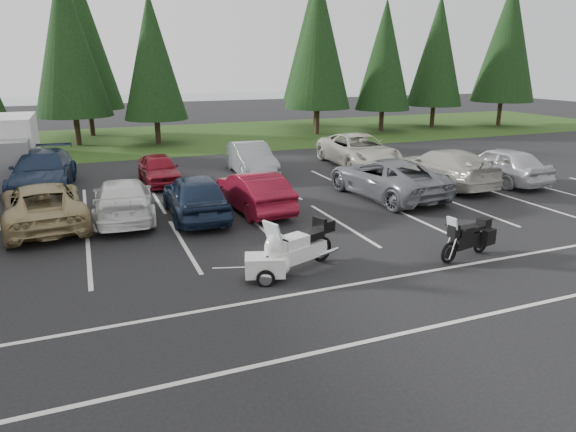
# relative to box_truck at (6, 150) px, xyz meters

# --- Properties ---
(ground) EXTENTS (120.00, 120.00, 0.00)m
(ground) POSITION_rel_box_truck_xyz_m (8.00, -12.50, -1.45)
(ground) COLOR black
(ground) RESTS_ON ground
(grass_strip) EXTENTS (80.00, 16.00, 0.01)m
(grass_strip) POSITION_rel_box_truck_xyz_m (8.00, 11.50, -1.45)
(grass_strip) COLOR #203B13
(grass_strip) RESTS_ON ground
(lake_water) EXTENTS (70.00, 50.00, 0.02)m
(lake_water) POSITION_rel_box_truck_xyz_m (12.00, 42.50, -1.45)
(lake_water) COLOR gray
(lake_water) RESTS_ON ground
(box_truck) EXTENTS (2.40, 5.60, 2.90)m
(box_truck) POSITION_rel_box_truck_xyz_m (0.00, 0.00, 0.00)
(box_truck) COLOR silver
(box_truck) RESTS_ON ground
(stall_markings) EXTENTS (32.00, 16.00, 0.01)m
(stall_markings) POSITION_rel_box_truck_xyz_m (8.00, -10.50, -1.45)
(stall_markings) COLOR silver
(stall_markings) RESTS_ON ground
(conifer_4) EXTENTS (4.80, 4.80, 11.17)m
(conifer_4) POSITION_rel_box_truck_xyz_m (3.00, 10.40, 5.08)
(conifer_4) COLOR #332316
(conifer_4) RESTS_ON ground
(conifer_5) EXTENTS (4.14, 4.14, 9.63)m
(conifer_5) POSITION_rel_box_truck_xyz_m (8.00, 9.10, 4.18)
(conifer_5) COLOR #332316
(conifer_5) RESTS_ON ground
(conifer_6) EXTENTS (4.93, 4.93, 11.48)m
(conifer_6) POSITION_rel_box_truck_xyz_m (20.00, 9.60, 5.26)
(conifer_6) COLOR #332316
(conifer_6) RESTS_ON ground
(conifer_7) EXTENTS (4.27, 4.27, 9.94)m
(conifer_7) POSITION_rel_box_truck_xyz_m (25.50, 9.30, 4.36)
(conifer_7) COLOR #332316
(conifer_7) RESTS_ON ground
(conifer_8) EXTENTS (4.53, 4.53, 10.56)m
(conifer_8) POSITION_rel_box_truck_xyz_m (31.00, 10.10, 4.72)
(conifer_8) COLOR #332316
(conifer_8) RESTS_ON ground
(conifer_9) EXTENTS (5.19, 5.19, 12.10)m
(conifer_9) POSITION_rel_box_truck_xyz_m (37.00, 8.80, 5.62)
(conifer_9) COLOR #332316
(conifer_9) RESTS_ON ground
(conifer_back_b) EXTENTS (4.97, 4.97, 11.58)m
(conifer_back_b) POSITION_rel_box_truck_xyz_m (4.00, 15.00, 5.32)
(conifer_back_b) COLOR #332316
(conifer_back_b) RESTS_ON ground
(conifer_back_c) EXTENTS (5.50, 5.50, 12.81)m
(conifer_back_c) POSITION_rel_box_truck_xyz_m (22.00, 14.30, 6.04)
(conifer_back_c) COLOR #332316
(conifer_back_c) RESTS_ON ground
(car_near_2) EXTENTS (3.00, 5.57, 1.49)m
(car_near_2) POSITION_rel_box_truck_xyz_m (1.84, -7.97, -0.71)
(car_near_2) COLOR #9F8B5C
(car_near_2) RESTS_ON ground
(car_near_3) EXTENTS (2.33, 5.03, 1.42)m
(car_near_3) POSITION_rel_box_truck_xyz_m (4.38, -8.09, -0.74)
(car_near_3) COLOR white
(car_near_3) RESTS_ON ground
(car_near_4) EXTENTS (2.02, 4.74, 1.60)m
(car_near_4) POSITION_rel_box_truck_xyz_m (6.76, -8.80, -0.65)
(car_near_4) COLOR #17233A
(car_near_4) RESTS_ON ground
(car_near_5) EXTENTS (1.85, 4.56, 1.47)m
(car_near_5) POSITION_rel_box_truck_xyz_m (8.94, -8.76, -0.71)
(car_near_5) COLOR maroon
(car_near_5) RESTS_ON ground
(car_near_6) EXTENTS (3.19, 5.93, 1.58)m
(car_near_6) POSITION_rel_box_truck_xyz_m (14.60, -8.78, -0.66)
(car_near_6) COLOR slate
(car_near_6) RESTS_ON ground
(car_near_7) EXTENTS (2.38, 5.64, 1.63)m
(car_near_7) POSITION_rel_box_truck_xyz_m (18.09, -7.96, -0.64)
(car_near_7) COLOR #AEAA9F
(car_near_7) RESTS_ON ground
(car_near_8) EXTENTS (2.23, 4.93, 1.64)m
(car_near_8) POSITION_rel_box_truck_xyz_m (20.80, -8.46, -0.63)
(car_near_8) COLOR silver
(car_near_8) RESTS_ON ground
(car_far_1) EXTENTS (2.80, 5.94, 1.67)m
(car_far_1) POSITION_rel_box_truck_xyz_m (1.55, -2.43, -0.61)
(car_far_1) COLOR #192740
(car_far_1) RESTS_ON ground
(car_far_2) EXTENTS (1.67, 3.97, 1.34)m
(car_far_2) POSITION_rel_box_truck_xyz_m (6.34, -2.99, -0.78)
(car_far_2) COLOR maroon
(car_far_2) RESTS_ON ground
(car_far_3) EXTENTS (1.92, 4.79, 1.55)m
(car_far_3) POSITION_rel_box_truck_xyz_m (10.79, -2.69, -0.68)
(car_far_3) COLOR gray
(car_far_3) RESTS_ON ground
(car_far_4) EXTENTS (3.08, 6.11, 1.66)m
(car_far_4) POSITION_rel_box_truck_xyz_m (16.77, -2.62, -0.62)
(car_far_4) COLOR beige
(car_far_4) RESTS_ON ground
(touring_motorcycle) EXTENTS (2.94, 1.82, 1.56)m
(touring_motorcycle) POSITION_rel_box_truck_xyz_m (8.24, -14.64, -0.67)
(touring_motorcycle) COLOR silver
(touring_motorcycle) RESTS_ON ground
(cargo_trailer) EXTENTS (1.63, 1.21, 0.67)m
(cargo_trailer) POSITION_rel_box_truck_xyz_m (7.22, -14.94, -1.11)
(cargo_trailer) COLOR silver
(cargo_trailer) RESTS_ON ground
(adventure_motorcycle) EXTENTS (2.34, 1.25, 1.35)m
(adventure_motorcycle) POSITION_rel_box_truck_xyz_m (12.94, -15.57, -0.77)
(adventure_motorcycle) COLOR black
(adventure_motorcycle) RESTS_ON ground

